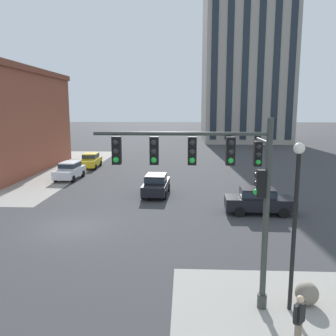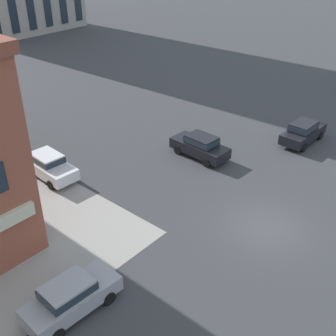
# 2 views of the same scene
# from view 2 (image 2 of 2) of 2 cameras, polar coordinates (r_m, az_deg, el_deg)

# --- Properties ---
(ground_plane) EXTENTS (320.00, 320.00, 0.00)m
(ground_plane) POSITION_cam_2_polar(r_m,az_deg,el_deg) (25.23, 12.86, -7.69)
(ground_plane) COLOR #38383A
(car_main_northbound_near) EXTENTS (2.06, 4.48, 1.68)m
(car_main_northbound_near) POSITION_cam_2_polar(r_m,az_deg,el_deg) (31.22, 4.29, 3.01)
(car_main_northbound_near) COLOR black
(car_main_northbound_near) RESTS_ON ground
(car_main_southbound_far) EXTENTS (2.07, 4.49, 1.68)m
(car_main_southbound_far) POSITION_cam_2_polar(r_m,az_deg,el_deg) (29.78, -15.51, 0.44)
(car_main_southbound_far) COLOR silver
(car_main_southbound_far) RESTS_ON ground
(car_cross_eastbound) EXTENTS (4.45, 1.99, 1.68)m
(car_cross_eastbound) POSITION_cam_2_polar(r_m,az_deg,el_deg) (34.81, 17.44, 4.65)
(car_cross_eastbound) COLOR black
(car_cross_eastbound) RESTS_ON ground
(car_cross_westbound) EXTENTS (4.49, 2.07, 1.68)m
(car_cross_westbound) POSITION_cam_2_polar(r_m,az_deg,el_deg) (20.06, -12.76, -16.21)
(car_cross_westbound) COLOR #99999E
(car_cross_westbound) RESTS_ON ground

